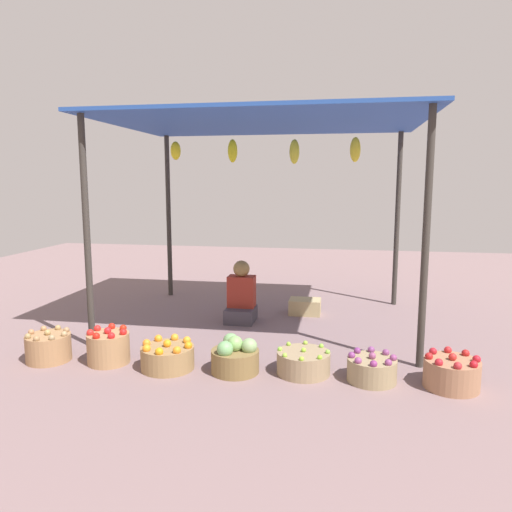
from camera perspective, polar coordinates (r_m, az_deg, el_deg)
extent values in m
plane|color=slate|center=(6.25, 1.07, -7.73)|extent=(14.00, 14.00, 0.00)
cylinder|color=#38332D|center=(5.41, -19.21, 2.49)|extent=(0.07, 0.07, 2.46)
cylinder|color=#38332D|center=(4.79, 19.27, 1.74)|extent=(0.07, 0.07, 2.46)
cylinder|color=#38332D|center=(7.65, -10.19, 4.50)|extent=(0.07, 0.07, 2.46)
cylinder|color=#38332D|center=(7.22, 16.21, 4.05)|extent=(0.07, 0.07, 2.46)
cube|color=#2750A6|center=(6.04, 1.14, 15.43)|extent=(3.71, 2.76, 0.04)
ellipsoid|color=yellow|center=(6.06, -9.39, 12.07)|extent=(0.12, 0.12, 0.22)
ellipsoid|color=yellow|center=(6.03, -2.76, 12.19)|extent=(0.12, 0.12, 0.28)
ellipsoid|color=yellow|center=(6.18, 4.52, 12.09)|extent=(0.12, 0.12, 0.30)
ellipsoid|color=yellow|center=(5.89, 11.55, 12.11)|extent=(0.12, 0.12, 0.29)
cube|color=#433E49|center=(6.26, -1.78, -6.85)|extent=(0.36, 0.44, 0.18)
cube|color=maroon|center=(6.24, -1.70, -4.16)|extent=(0.34, 0.22, 0.40)
sphere|color=olive|center=(6.18, -1.71, -1.50)|extent=(0.21, 0.21, 0.21)
cylinder|color=#A2764D|center=(5.34, -23.13, -9.84)|extent=(0.43, 0.43, 0.26)
sphere|color=#A68851|center=(5.30, -23.23, -8.23)|extent=(0.06, 0.06, 0.06)
sphere|color=tan|center=(5.21, -21.54, -8.50)|extent=(0.06, 0.06, 0.06)
sphere|color=#9D7853|center=(5.34, -21.31, -8.07)|extent=(0.06, 0.06, 0.06)
sphere|color=#A1804E|center=(5.45, -22.18, -7.79)|extent=(0.06, 0.06, 0.06)
sphere|color=#A3774D|center=(5.47, -23.62, -7.80)|extent=(0.06, 0.06, 0.06)
sphere|color=#A7754D|center=(5.40, -24.84, -8.09)|extent=(0.06, 0.06, 0.06)
sphere|color=#987D4D|center=(5.27, -25.16, -8.51)|extent=(0.06, 0.06, 0.06)
sphere|color=#99764C|center=(5.16, -24.33, -8.83)|extent=(0.06, 0.06, 0.06)
sphere|color=#987F59|center=(5.13, -22.80, -8.82)|extent=(0.06, 0.06, 0.06)
cylinder|color=#A57C52|center=(5.08, -16.89, -10.27)|extent=(0.41, 0.41, 0.30)
sphere|color=red|center=(5.03, -16.98, -8.36)|extent=(0.07, 0.07, 0.07)
sphere|color=red|center=(4.96, -15.28, -8.61)|extent=(0.07, 0.07, 0.07)
sphere|color=red|center=(5.09, -15.30, -8.15)|extent=(0.07, 0.07, 0.07)
sphere|color=red|center=(5.18, -16.54, -7.92)|extent=(0.07, 0.07, 0.07)
sphere|color=red|center=(5.15, -18.08, -8.07)|extent=(0.07, 0.07, 0.07)
sphere|color=red|center=(5.04, -18.84, -8.50)|extent=(0.07, 0.07, 0.07)
sphere|color=red|center=(4.91, -18.20, -8.91)|extent=(0.07, 0.07, 0.07)
sphere|color=red|center=(4.88, -16.58, -8.96)|extent=(0.07, 0.07, 0.07)
cylinder|color=#977449|center=(4.81, -10.31, -11.61)|extent=(0.51, 0.51, 0.22)
sphere|color=orange|center=(4.77, -10.35, -10.04)|extent=(0.08, 0.08, 0.08)
sphere|color=orange|center=(4.71, -7.94, -10.34)|extent=(0.08, 0.08, 0.08)
sphere|color=orange|center=(4.86, -8.09, -9.74)|extent=(0.08, 0.08, 0.08)
sphere|color=orange|center=(4.96, -9.51, -9.39)|extent=(0.08, 0.08, 0.08)
sphere|color=orange|center=(4.95, -11.37, -9.45)|extent=(0.08, 0.08, 0.08)
sphere|color=orange|center=(4.85, -12.69, -9.91)|extent=(0.08, 0.08, 0.08)
sphere|color=orange|center=(4.69, -12.69, -10.52)|extent=(0.08, 0.08, 0.08)
sphere|color=orange|center=(4.59, -11.27, -10.93)|extent=(0.08, 0.08, 0.08)
sphere|color=orange|center=(4.59, -9.25, -10.85)|extent=(0.08, 0.08, 0.08)
cylinder|color=olive|center=(4.66, -2.47, -12.18)|extent=(0.45, 0.45, 0.22)
sphere|color=#7EAE60|center=(4.60, -2.48, -10.23)|extent=(0.15, 0.15, 0.15)
sphere|color=#84A66A|center=(4.58, -0.81, -10.51)|extent=(0.15, 0.15, 0.15)
sphere|color=#75A966|center=(4.73, -2.98, -9.90)|extent=(0.15, 0.15, 0.15)
sphere|color=#70AA67|center=(4.51, -3.65, -10.82)|extent=(0.15, 0.15, 0.15)
cylinder|color=#977F5D|center=(4.65, 5.57, -12.31)|extent=(0.50, 0.50, 0.21)
sphere|color=#8DD032|center=(4.61, 5.59, -10.90)|extent=(0.04, 0.04, 0.04)
sphere|color=#82C542|center=(4.60, 8.40, -11.05)|extent=(0.04, 0.04, 0.04)
sphere|color=#84CF3C|center=(4.75, 7.66, -10.39)|extent=(0.04, 0.04, 0.04)
sphere|color=#91C23B|center=(4.82, 5.80, -10.07)|extent=(0.04, 0.04, 0.04)
sphere|color=#88BE36|center=(4.77, 3.84, -10.24)|extent=(0.04, 0.04, 0.04)
sphere|color=#86CF3F|center=(4.63, 2.81, -10.82)|extent=(0.04, 0.04, 0.04)
sphere|color=#8ECA3D|center=(4.47, 3.39, -11.53)|extent=(0.04, 0.04, 0.04)
sphere|color=#91C733|center=(4.40, 5.36, -11.91)|extent=(0.04, 0.04, 0.04)
sphere|color=#87CB2E|center=(4.45, 7.48, -11.69)|extent=(0.04, 0.04, 0.04)
cylinder|color=#96825E|center=(4.58, 13.41, -12.84)|extent=(0.44, 0.44, 0.21)
sphere|color=#88426C|center=(4.53, 13.47, -11.31)|extent=(0.06, 0.06, 0.06)
sphere|color=#863C72|center=(4.55, 15.78, -11.41)|extent=(0.06, 0.06, 0.06)
sphere|color=#7D3B72|center=(4.67, 14.96, -10.87)|extent=(0.06, 0.06, 0.06)
sphere|color=#793B74|center=(4.71, 13.34, -10.64)|extent=(0.06, 0.06, 0.06)
sphere|color=#783076|center=(4.65, 11.78, -10.82)|extent=(0.06, 0.06, 0.06)
sphere|color=#7D3676|center=(4.53, 11.14, -11.34)|extent=(0.06, 0.06, 0.06)
sphere|color=#853F76|center=(4.41, 11.87, -11.92)|extent=(0.06, 0.06, 0.06)
sphere|color=#7E2E6D|center=(4.37, 13.60, -12.19)|extent=(0.06, 0.06, 0.06)
sphere|color=#863D72|center=(4.43, 15.24, -11.96)|extent=(0.06, 0.06, 0.06)
cylinder|color=#9D6E4F|center=(4.64, 21.93, -12.68)|extent=(0.47, 0.47, 0.25)
sphere|color=red|center=(4.59, 22.04, -10.91)|extent=(0.07, 0.07, 0.07)
sphere|color=red|center=(4.64, 24.42, -10.94)|extent=(0.07, 0.07, 0.07)
sphere|color=#AB1D1C|center=(4.75, 23.34, -10.41)|extent=(0.07, 0.07, 0.07)
sphere|color=red|center=(4.77, 21.55, -10.22)|extent=(0.07, 0.07, 0.07)
sphere|color=#AE1A25|center=(4.69, 20.02, -10.45)|extent=(0.07, 0.07, 0.07)
sphere|color=#AF1D1E|center=(4.56, 19.59, -11.01)|extent=(0.07, 0.07, 0.07)
sphere|color=#B51D27|center=(4.44, 20.63, -11.59)|extent=(0.07, 0.07, 0.07)
sphere|color=#AD242A|center=(4.41, 22.55, -11.82)|extent=(0.07, 0.07, 0.07)
sphere|color=red|center=(4.50, 24.14, -11.53)|extent=(0.07, 0.07, 0.07)
cube|color=tan|center=(6.63, 5.75, -5.91)|extent=(0.42, 0.31, 0.20)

